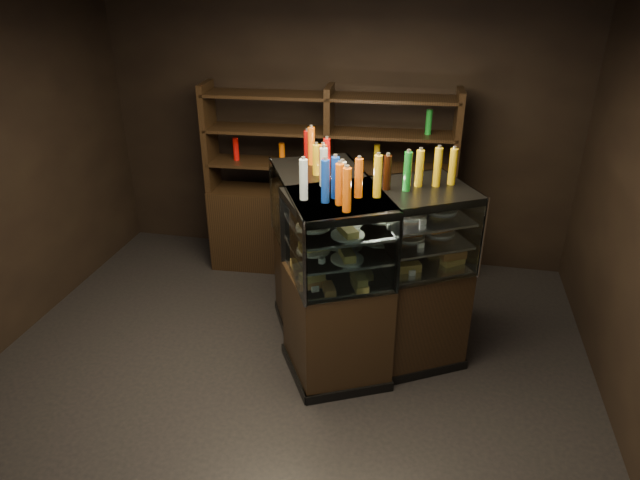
# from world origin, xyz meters

# --- Properties ---
(ground) EXTENTS (5.00, 5.00, 0.00)m
(ground) POSITION_xyz_m (0.00, 0.00, 0.00)
(ground) COLOR black
(ground) RESTS_ON ground
(room_shell) EXTENTS (5.02, 5.02, 3.01)m
(room_shell) POSITION_xyz_m (0.00, 0.00, 1.94)
(room_shell) COLOR black
(room_shell) RESTS_ON ground
(display_case) EXTENTS (1.83, 1.59, 1.55)m
(display_case) POSITION_xyz_m (0.48, 0.61, 0.51)
(display_case) COLOR black
(display_case) RESTS_ON ground
(food_display) EXTENTS (1.39, 1.25, 0.47)m
(food_display) POSITION_xyz_m (0.47, 0.61, 1.20)
(food_display) COLOR #D3904B
(food_display) RESTS_ON display_case
(bottles_top) EXTENTS (1.23, 1.11, 0.30)m
(bottles_top) POSITION_xyz_m (0.48, 0.61, 1.68)
(bottles_top) COLOR yellow
(bottles_top) RESTS_ON display_case
(potted_conifer) EXTENTS (0.37, 0.37, 0.80)m
(potted_conifer) POSITION_xyz_m (1.28, 1.30, 0.46)
(potted_conifer) COLOR black
(potted_conifer) RESTS_ON ground
(back_shelving) EXTENTS (2.56, 0.57, 2.00)m
(back_shelving) POSITION_xyz_m (0.00, 2.05, 0.60)
(back_shelving) COLOR black
(back_shelving) RESTS_ON ground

